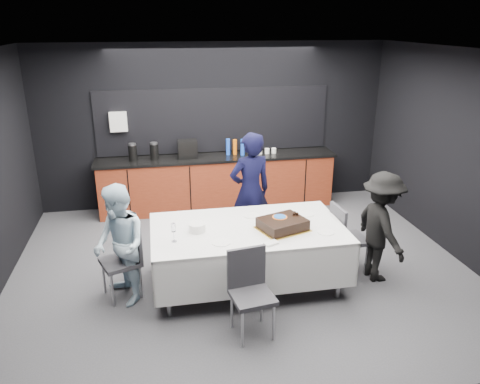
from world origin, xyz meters
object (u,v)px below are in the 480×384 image
plate_stack (197,227)px  chair_right (344,234)px  chair_near (250,286)px  person_left (120,245)px  person_right (381,227)px  person_center (250,192)px  cake_assembly (283,224)px  party_table (248,237)px  champagne_flute (173,229)px  chair_left (126,254)px

plate_stack → chair_right: (1.91, 0.08, -0.30)m
chair_right → chair_near: same height
chair_right → person_left: 2.81m
person_right → person_left: bearing=83.7°
person_center → person_left: bearing=18.5°
cake_assembly → person_center: 1.16m
chair_right → party_table: bearing=-176.5°
plate_stack → chair_near: chair_near is taller
cake_assembly → person_center: bearing=97.4°
champagne_flute → person_left: bearing=166.9°
chair_near → person_center: bearing=78.0°
cake_assembly → chair_near: cake_assembly is taller
chair_right → person_center: bearing=138.4°
person_center → party_table: bearing=62.9°
chair_near → person_right: bearing=22.5°
chair_near → plate_stack: bearing=116.0°
chair_near → person_center: 1.99m
chair_left → chair_right: (2.75, 0.04, 0.00)m
cake_assembly → chair_right: cake_assembly is taller
party_table → chair_near: size_ratio=2.51×
champagne_flute → chair_left: champagne_flute is taller
person_left → party_table: bearing=70.2°
person_left → chair_near: bearing=35.3°
person_left → chair_right: bearing=70.3°
plate_stack → chair_right: chair_right is taller
cake_assembly → plate_stack: bearing=172.0°
chair_near → champagne_flute: bearing=136.7°
party_table → chair_left: chair_left is taller
party_table → person_right: person_right is taller
cake_assembly → chair_near: (-0.56, -0.77, -0.31)m
plate_stack → chair_near: size_ratio=0.22×
champagne_flute → chair_near: champagne_flute is taller
person_center → cake_assembly: bearing=83.9°
person_left → person_right: 3.17m
cake_assembly → chair_right: size_ratio=0.72×
champagne_flute → person_left: (-0.61, 0.14, -0.22)m
person_left → chair_left: bearing=133.3°
cake_assembly → chair_right: (0.90, 0.22, -0.31)m
party_table → person_right: 1.67m
person_right → plate_stack: bearing=81.0°
person_center → chair_left: bearing=16.2°
plate_stack → person_left: bearing=-174.8°
chair_left → chair_right: 2.75m
party_table → cake_assembly: 0.47m
plate_stack → person_left: (-0.90, -0.08, -0.11)m
chair_near → person_right: 1.99m
chair_left → person_right: person_right is taller
champagne_flute → person_left: person_left is taller
chair_left → champagne_flute: bearing=-25.7°
champagne_flute → chair_near: bearing=-43.3°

